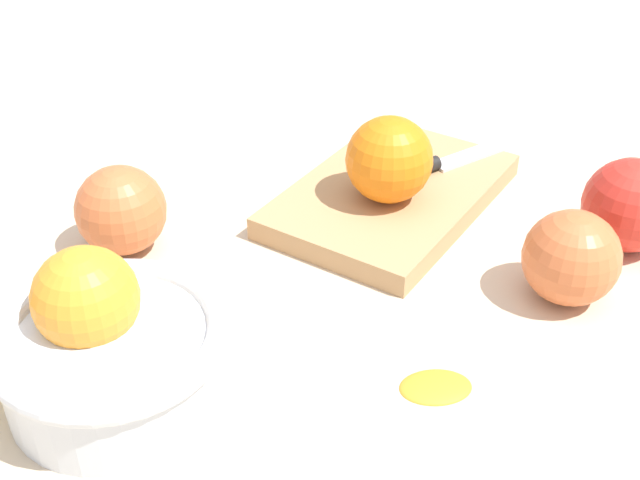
{
  "coord_description": "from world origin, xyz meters",
  "views": [
    {
      "loc": [
        -0.45,
        -0.26,
        0.41
      ],
      "look_at": [
        0.02,
        0.01,
        0.04
      ],
      "focal_mm": 45.64,
      "sensor_mm": 36.0,
      "label": 1
    }
  ],
  "objects_px": {
    "orange_on_board": "(386,159)",
    "apple_front_right": "(630,205)",
    "bowl": "(109,346)",
    "cutting_board": "(391,195)",
    "apple_back_center": "(121,210)",
    "knife": "(445,162)",
    "apple_front_right_2": "(571,258)"
  },
  "relations": [
    {
      "from": "apple_front_right_2",
      "to": "bowl",
      "type": "bearing_deg",
      "value": 136.48
    },
    {
      "from": "knife",
      "to": "apple_back_center",
      "type": "bearing_deg",
      "value": 139.78
    },
    {
      "from": "apple_back_center",
      "to": "bowl",
      "type": "bearing_deg",
      "value": -141.73
    },
    {
      "from": "bowl",
      "to": "apple_front_right_2",
      "type": "bearing_deg",
      "value": -43.52
    },
    {
      "from": "cutting_board",
      "to": "apple_back_center",
      "type": "distance_m",
      "value": 0.25
    },
    {
      "from": "apple_front_right",
      "to": "orange_on_board",
      "type": "bearing_deg",
      "value": 106.72
    },
    {
      "from": "knife",
      "to": "apple_front_right",
      "type": "distance_m",
      "value": 0.18
    },
    {
      "from": "orange_on_board",
      "to": "apple_front_right",
      "type": "bearing_deg",
      "value": -73.28
    },
    {
      "from": "cutting_board",
      "to": "knife",
      "type": "distance_m",
      "value": 0.07
    },
    {
      "from": "bowl",
      "to": "knife",
      "type": "distance_m",
      "value": 0.39
    },
    {
      "from": "bowl",
      "to": "apple_back_center",
      "type": "bearing_deg",
      "value": 38.27
    },
    {
      "from": "apple_back_center",
      "to": "apple_front_right",
      "type": "height_order",
      "value": "apple_front_right"
    },
    {
      "from": "orange_on_board",
      "to": "knife",
      "type": "xyz_separation_m",
      "value": [
        0.08,
        -0.03,
        -0.03
      ]
    },
    {
      "from": "bowl",
      "to": "apple_front_right",
      "type": "height_order",
      "value": "bowl"
    },
    {
      "from": "orange_on_board",
      "to": "apple_back_center",
      "type": "xyz_separation_m",
      "value": [
        -0.16,
        0.17,
        -0.02
      ]
    },
    {
      "from": "cutting_board",
      "to": "apple_front_right_2",
      "type": "bearing_deg",
      "value": -108.12
    },
    {
      "from": "cutting_board",
      "to": "apple_front_right",
      "type": "relative_size",
      "value": 2.95
    },
    {
      "from": "bowl",
      "to": "apple_front_right_2",
      "type": "distance_m",
      "value": 0.35
    },
    {
      "from": "knife",
      "to": "apple_back_center",
      "type": "xyz_separation_m",
      "value": [
        -0.24,
        0.2,
        0.01
      ]
    },
    {
      "from": "orange_on_board",
      "to": "knife",
      "type": "bearing_deg",
      "value": -18.37
    },
    {
      "from": "cutting_board",
      "to": "orange_on_board",
      "type": "relative_size",
      "value": 3.08
    },
    {
      "from": "bowl",
      "to": "apple_back_center",
      "type": "height_order",
      "value": "bowl"
    },
    {
      "from": "apple_front_right",
      "to": "apple_front_right_2",
      "type": "bearing_deg",
      "value": 166.29
    },
    {
      "from": "orange_on_board",
      "to": "apple_front_right",
      "type": "xyz_separation_m",
      "value": [
        0.06,
        -0.2,
        -0.02
      ]
    },
    {
      "from": "bowl",
      "to": "apple_front_right_2",
      "type": "relative_size",
      "value": 2.1
    },
    {
      "from": "apple_front_right_2",
      "to": "apple_back_center",
      "type": "bearing_deg",
      "value": 108.64
    },
    {
      "from": "orange_on_board",
      "to": "bowl",
      "type": "bearing_deg",
      "value": 167.56
    },
    {
      "from": "orange_on_board",
      "to": "apple_front_right",
      "type": "distance_m",
      "value": 0.21
    },
    {
      "from": "bowl",
      "to": "apple_front_right",
      "type": "bearing_deg",
      "value": -37.03
    },
    {
      "from": "apple_front_right",
      "to": "apple_back_center",
      "type": "bearing_deg",
      "value": 119.97
    },
    {
      "from": "bowl",
      "to": "orange_on_board",
      "type": "relative_size",
      "value": 2.05
    },
    {
      "from": "apple_front_right_2",
      "to": "cutting_board",
      "type": "bearing_deg",
      "value": 71.88
    }
  ]
}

